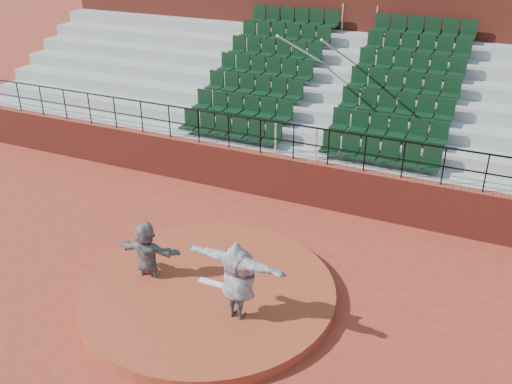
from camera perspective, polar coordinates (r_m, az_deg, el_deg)
ground at (r=12.65m, az=-4.77°, el=-10.35°), size 90.00×90.00×0.00m
pitchers_mound at (r=12.58m, az=-4.79°, el=-9.90°), size 5.50×5.50×0.25m
pitching_rubber at (r=12.60m, az=-4.48°, el=-9.02°), size 0.60×0.15×0.03m
boundary_wall at (r=16.21m, az=3.66°, el=1.24°), size 24.00×0.30×1.30m
wall_railing at (r=15.67m, az=3.80°, el=5.80°), size 24.04×0.05×1.03m
seating_deck at (r=19.13m, az=7.70°, el=7.66°), size 24.00×5.97×4.63m
press_box_facade at (r=22.30m, az=11.22°, el=15.74°), size 24.00×3.00×7.10m
pitcher at (r=11.20m, az=-1.81°, el=-8.72°), size 2.16×0.72×1.73m
fielder at (r=12.76m, az=-10.84°, el=-6.14°), size 1.51×0.67×1.57m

